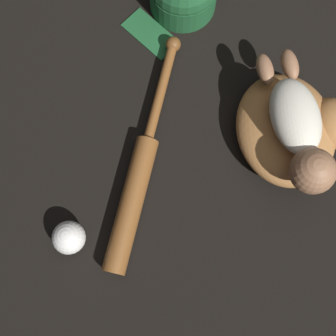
% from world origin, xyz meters
% --- Properties ---
extents(ground_plane, '(6.00, 6.00, 0.00)m').
position_xyz_m(ground_plane, '(0.00, 0.00, 0.00)').
color(ground_plane, black).
extents(baseball_glove, '(0.34, 0.33, 0.10)m').
position_xyz_m(baseball_glove, '(0.02, -0.02, 0.05)').
color(baseball_glove, '#A8703D').
rests_on(baseball_glove, ground).
extents(baby_figure, '(0.36, 0.15, 0.10)m').
position_xyz_m(baby_figure, '(0.05, -0.04, 0.14)').
color(baby_figure, silver).
rests_on(baby_figure, baseball_glove).
extents(baseball_bat, '(0.52, 0.39, 0.06)m').
position_xyz_m(baseball_bat, '(-0.01, -0.41, 0.03)').
color(baseball_bat, brown).
rests_on(baseball_bat, ground).
extents(baseball, '(0.08, 0.08, 0.08)m').
position_xyz_m(baseball, '(0.07, -0.61, 0.04)').
color(baseball, white).
rests_on(baseball, ground).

